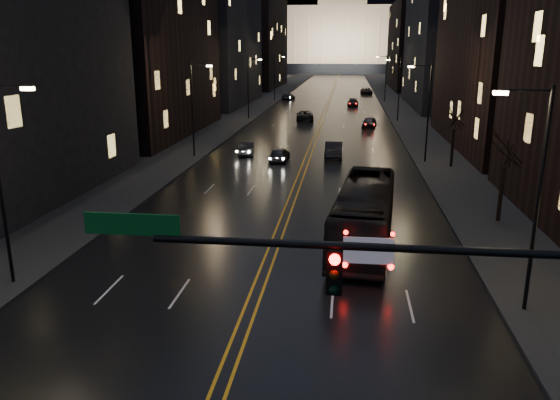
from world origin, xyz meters
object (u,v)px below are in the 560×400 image
(traffic_signal, at_px, (447,299))
(oncoming_car_a, at_px, (279,154))
(receding_car_a, at_px, (334,150))
(bus, at_px, (365,214))
(oncoming_car_b, at_px, (247,148))

(traffic_signal, xyz_separation_m, oncoming_car_a, (-8.41, 38.96, -4.41))
(receding_car_a, bearing_deg, oncoming_car_a, -155.06)
(traffic_signal, xyz_separation_m, bus, (-1.13, 17.48, -3.45))
(bus, bearing_deg, traffic_signal, -80.33)
(receding_car_a, bearing_deg, oncoming_car_b, 175.28)
(bus, xyz_separation_m, oncoming_car_a, (-7.28, 21.48, -0.96))
(bus, relative_size, oncoming_car_b, 2.88)
(oncoming_car_a, height_order, oncoming_car_b, oncoming_car_a)
(bus, distance_m, oncoming_car_a, 22.70)
(oncoming_car_a, relative_size, receding_car_a, 0.84)
(traffic_signal, xyz_separation_m, receding_car_a, (-3.41, 41.33, -4.31))
(traffic_signal, relative_size, bus, 1.46)
(oncoming_car_a, bearing_deg, bus, 110.59)
(traffic_signal, height_order, oncoming_car_b, traffic_signal)
(traffic_signal, relative_size, oncoming_car_a, 4.28)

